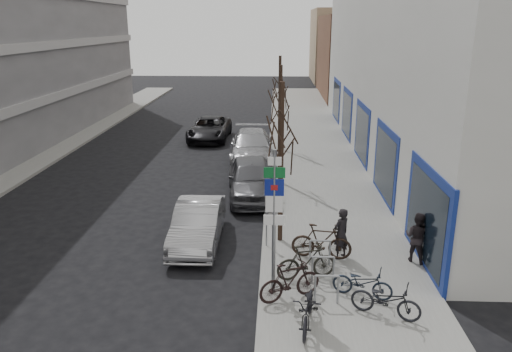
# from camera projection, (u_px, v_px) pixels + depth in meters

# --- Properties ---
(ground) EXTENTS (120.00, 120.00, 0.00)m
(ground) POSITION_uv_depth(u_px,v_px,m) (187.00, 295.00, 13.86)
(ground) COLOR black
(ground) RESTS_ON ground
(sidewalk_east) EXTENTS (5.00, 70.00, 0.15)m
(sidewalk_east) POSITION_uv_depth(u_px,v_px,m) (320.00, 184.00, 23.21)
(sidewalk_east) COLOR slate
(sidewalk_east) RESTS_ON ground
(brick_building_far) EXTENTS (12.00, 14.00, 8.00)m
(brick_building_far) POSITION_uv_depth(u_px,v_px,m) (382.00, 57.00, 50.38)
(brick_building_far) COLOR brown
(brick_building_far) RESTS_ON ground
(tan_building_far) EXTENTS (13.00, 12.00, 9.00)m
(tan_building_far) POSITION_uv_depth(u_px,v_px,m) (363.00, 45.00, 64.54)
(tan_building_far) COLOR #937A5B
(tan_building_far) RESTS_ON ground
(highway_sign_pole) EXTENTS (0.55, 0.10, 4.20)m
(highway_sign_pole) POSITION_uv_depth(u_px,v_px,m) (274.00, 214.00, 13.04)
(highway_sign_pole) COLOR gray
(highway_sign_pole) RESTS_ON ground
(bike_rack) EXTENTS (0.66, 2.26, 0.83)m
(bike_rack) POSITION_uv_depth(u_px,v_px,m) (323.00, 266.00, 14.09)
(bike_rack) COLOR gray
(bike_rack) RESTS_ON sidewalk_east
(tree_near) EXTENTS (1.80, 1.80, 5.50)m
(tree_near) POSITION_uv_depth(u_px,v_px,m) (282.00, 126.00, 15.90)
(tree_near) COLOR black
(tree_near) RESTS_ON ground
(tree_mid) EXTENTS (1.80, 1.80, 5.50)m
(tree_mid) POSITION_uv_depth(u_px,v_px,m) (281.00, 97.00, 22.11)
(tree_mid) COLOR black
(tree_mid) RESTS_ON ground
(tree_far) EXTENTS (1.80, 1.80, 5.50)m
(tree_far) POSITION_uv_depth(u_px,v_px,m) (280.00, 81.00, 28.32)
(tree_far) COLOR black
(tree_far) RESTS_ON ground
(meter_front) EXTENTS (0.10, 0.08, 1.27)m
(meter_front) POSITION_uv_depth(u_px,v_px,m) (267.00, 224.00, 16.38)
(meter_front) COLOR gray
(meter_front) RESTS_ON sidewalk_east
(meter_mid) EXTENTS (0.10, 0.08, 1.27)m
(meter_mid) POSITION_uv_depth(u_px,v_px,m) (269.00, 175.00, 21.63)
(meter_mid) COLOR gray
(meter_mid) RESTS_ON sidewalk_east
(meter_back) EXTENTS (0.10, 0.08, 1.27)m
(meter_back) POSITION_uv_depth(u_px,v_px,m) (271.00, 146.00, 26.88)
(meter_back) COLOR gray
(meter_back) RESTS_ON sidewalk_east
(bike_near_left) EXTENTS (0.85, 1.93, 1.14)m
(bike_near_left) POSITION_uv_depth(u_px,v_px,m) (309.00, 306.00, 12.01)
(bike_near_left) COLOR black
(bike_near_left) RESTS_ON sidewalk_east
(bike_near_right) EXTENTS (1.86, 1.30, 1.10)m
(bike_near_right) POSITION_uv_depth(u_px,v_px,m) (290.00, 281.00, 13.22)
(bike_near_right) COLOR black
(bike_near_right) RESTS_ON sidewalk_east
(bike_mid_curb) EXTENTS (1.69, 0.99, 0.99)m
(bike_mid_curb) POSITION_uv_depth(u_px,v_px,m) (363.00, 280.00, 13.37)
(bike_mid_curb) COLOR black
(bike_mid_curb) RESTS_ON sidewalk_east
(bike_mid_inner) EXTENTS (1.86, 0.99, 1.08)m
(bike_mid_inner) POSITION_uv_depth(u_px,v_px,m) (306.00, 262.00, 14.31)
(bike_mid_inner) COLOR black
(bike_mid_inner) RESTS_ON sidewalk_east
(bike_far_curb) EXTENTS (1.83, 1.17, 1.08)m
(bike_far_curb) POSITION_uv_depth(u_px,v_px,m) (386.00, 297.00, 12.46)
(bike_far_curb) COLOR black
(bike_far_curb) RESTS_ON sidewalk_east
(bike_far_inner) EXTENTS (1.97, 0.86, 1.15)m
(bike_far_inner) POSITION_uv_depth(u_px,v_px,m) (322.00, 241.00, 15.56)
(bike_far_inner) COLOR black
(bike_far_inner) RESTS_ON sidewalk_east
(parked_car_front) EXTENTS (1.53, 4.32, 1.42)m
(parked_car_front) POSITION_uv_depth(u_px,v_px,m) (198.00, 224.00, 16.93)
(parked_car_front) COLOR #A6A7AC
(parked_car_front) RESTS_ON ground
(parked_car_mid) EXTENTS (2.49, 5.15, 1.70)m
(parked_car_mid) POSITION_uv_depth(u_px,v_px,m) (252.00, 178.00, 21.47)
(parked_car_mid) COLOR #525258
(parked_car_mid) RESTS_ON ground
(parked_car_back) EXTENTS (2.54, 5.71, 1.63)m
(parked_car_back) POSITION_uv_depth(u_px,v_px,m) (252.00, 146.00, 27.15)
(parked_car_back) COLOR #97989C
(parked_car_back) RESTS_ON ground
(lane_car) EXTENTS (2.54, 5.26, 1.44)m
(lane_car) POSITION_uv_depth(u_px,v_px,m) (210.00, 129.00, 32.19)
(lane_car) COLOR black
(lane_car) RESTS_ON ground
(pedestrian_near) EXTENTS (0.71, 0.68, 1.64)m
(pedestrian_near) POSITION_uv_depth(u_px,v_px,m) (341.00, 233.00, 15.52)
(pedestrian_near) COLOR black
(pedestrian_near) RESTS_ON sidewalk_east
(pedestrian_far) EXTENTS (0.72, 0.69, 1.62)m
(pedestrian_far) POSITION_uv_depth(u_px,v_px,m) (417.00, 237.00, 15.30)
(pedestrian_far) COLOR black
(pedestrian_far) RESTS_ON sidewalk_east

